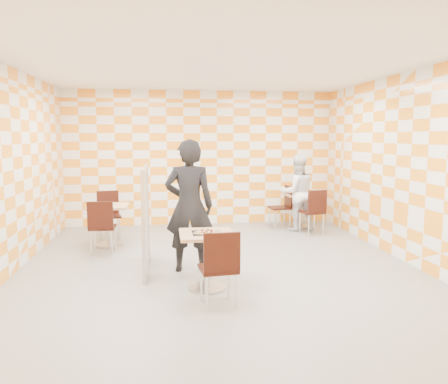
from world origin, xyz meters
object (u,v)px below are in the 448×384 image
Objects in this scene: chair_second_front at (314,208)px; sport_bottle at (292,189)px; chair_main_front at (220,263)px; man_white at (297,193)px; chair_empty_near at (102,223)px; empty_table at (108,218)px; main_table at (207,251)px; partition at (146,218)px; soda_bottle at (305,188)px; chair_empty_far at (109,211)px; man_dark at (189,206)px; second_table at (300,204)px; chair_second_side at (284,203)px.

sport_bottle is at bearing 105.09° from chair_second_front.
man_white reaches higher than chair_main_front.
chair_empty_near is (-1.69, 2.58, 0.00)m from chair_main_front.
empty_table is 3.91m from man_white.
chair_second_front is (2.45, 2.88, 0.04)m from main_table.
chair_main_front is 1.00× the size of chair_empty_near.
partition is (-0.91, 1.64, 0.25)m from chair_main_front.
chair_empty_near is 0.60× the size of partition.
main_table is 4.53m from soda_bottle.
chair_empty_far is (-0.07, 0.62, 0.04)m from empty_table.
man_dark is 3.50m from man_white.
chair_main_front is 4.62× the size of sport_bottle.
second_table is 4.08m from chair_empty_far.
main_table is 4.35m from sport_bottle.
partition is (-3.23, -2.72, 0.28)m from second_table.
second_table is 3.87m from man_dark.
man_dark is 9.76× the size of sport_bottle.
chair_empty_far is 4.23m from soda_bottle.
chair_second_side is 1.00× the size of chair_empty_far.
chair_main_front is at bearing -56.81° from chair_empty_near.
soda_bottle is (2.53, 3.74, 0.34)m from main_table.
sport_bottle is (-0.18, 0.06, 0.33)m from second_table.
soda_bottle reaches higher than chair_empty_near.
partition reaches higher than chair_empty_far.
soda_bottle is at bearing 39.71° from partition.
main_table is 0.81× the size of chair_second_side.
chair_main_front is at bearing -115.83° from sport_bottle.
chair_empty_far is at bearing -172.52° from second_table.
soda_bottle is at bearing 8.20° from chair_empty_far.
chair_empty_near is 4.11m from man_white.
chair_empty_near reaches higher than second_table.
soda_bottle reaches higher than sport_bottle.
chair_second_side is 4.00m from chair_empty_near.
second_table is 1.00× the size of empty_table.
man_dark is (-2.59, -2.84, 0.47)m from second_table.
soda_bottle is at bearing 2.11° from sport_bottle.
second_table is 3.26× the size of soda_bottle.
chair_empty_near is at bearing 129.51° from partition.
soda_bottle is at bearing 14.74° from chair_second_side.
second_table and empty_table have the same top height.
chair_empty_near is (-1.60, 1.89, 0.04)m from main_table.
empty_table is at bearing -163.86° from second_table.
chair_empty_far is at bearing -52.24° from man_dark.
chair_main_front is 4.58m from man_white.
man_dark is 8.49× the size of soda_bottle.
partition is 4.13m from sport_bottle.
chair_main_front is 1.60m from man_dark.
chair_second_side is 4.62× the size of sport_bottle.
man_white is (-0.22, 0.47, 0.26)m from chair_second_front.
chair_second_front is at bearing 30.50° from partition.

